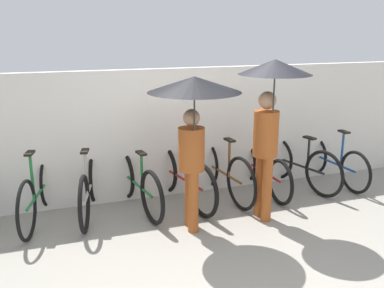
# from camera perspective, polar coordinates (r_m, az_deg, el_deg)

# --- Properties ---
(ground_plane) EXTENTS (30.00, 30.00, 0.00)m
(ground_plane) POSITION_cam_1_polar(r_m,az_deg,el_deg) (4.83, 5.16, -15.39)
(ground_plane) COLOR gray
(back_wall) EXTENTS (13.20, 0.12, 1.90)m
(back_wall) POSITION_cam_1_polar(r_m,az_deg,el_deg) (6.35, -2.53, 1.49)
(back_wall) COLOR silver
(back_wall) RESTS_ON ground
(parked_bicycle_1) EXTENTS (0.58, 1.74, 1.00)m
(parked_bicycle_1) POSITION_cam_1_polar(r_m,az_deg,el_deg) (5.94, -19.84, -6.09)
(parked_bicycle_1) COLOR black
(parked_bicycle_1) RESTS_ON ground
(parked_bicycle_2) EXTENTS (0.55, 1.70, 1.10)m
(parked_bicycle_2) POSITION_cam_1_polar(r_m,az_deg,el_deg) (5.93, -13.55, -5.68)
(parked_bicycle_2) COLOR black
(parked_bicycle_2) RESTS_ON ground
(parked_bicycle_3) EXTENTS (0.48, 1.73, 1.05)m
(parked_bicycle_3) POSITION_cam_1_polar(r_m,az_deg,el_deg) (5.99, -7.32, -5.26)
(parked_bicycle_3) COLOR black
(parked_bicycle_3) RESTS_ON ground
(parked_bicycle_4) EXTENTS (0.55, 1.81, 1.05)m
(parked_bicycle_4) POSITION_cam_1_polar(r_m,az_deg,el_deg) (6.13, -1.37, -4.47)
(parked_bicycle_4) COLOR black
(parked_bicycle_4) RESTS_ON ground
(parked_bicycle_5) EXTENTS (0.44, 1.80, 1.06)m
(parked_bicycle_5) POSITION_cam_1_polar(r_m,az_deg,el_deg) (6.39, 4.07, -3.63)
(parked_bicycle_5) COLOR black
(parked_bicycle_5) RESTS_ON ground
(parked_bicycle_6) EXTENTS (0.44, 1.73, 1.01)m
(parked_bicycle_6) POSITION_cam_1_polar(r_m,az_deg,el_deg) (6.66, 9.27, -3.39)
(parked_bicycle_6) COLOR black
(parked_bicycle_6) RESTS_ON ground
(parked_bicycle_7) EXTENTS (0.58, 1.68, 1.10)m
(parked_bicycle_7) POSITION_cam_1_polar(r_m,az_deg,el_deg) (6.97, 14.02, -2.62)
(parked_bicycle_7) COLOR black
(parked_bicycle_7) RESTS_ON ground
(parked_bicycle_8) EXTENTS (0.44, 1.68, 0.97)m
(parked_bicycle_8) POSITION_cam_1_polar(r_m,az_deg,el_deg) (7.34, 18.31, -2.23)
(parked_bicycle_8) COLOR black
(parked_bicycle_8) RESTS_ON ground
(pedestrian_leading) EXTENTS (1.08, 1.08, 1.93)m
(pedestrian_leading) POSITION_cam_1_polar(r_m,az_deg,el_deg) (4.94, 0.20, 4.74)
(pedestrian_leading) COLOR #9E4C1E
(pedestrian_leading) RESTS_ON ground
(pedestrian_center) EXTENTS (0.89, 0.89, 2.10)m
(pedestrian_center) POSITION_cam_1_polar(r_m,az_deg,el_deg) (5.35, 10.47, 5.63)
(pedestrian_center) COLOR #9E4C1E
(pedestrian_center) RESTS_ON ground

